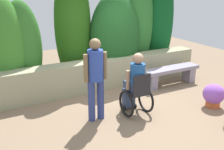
% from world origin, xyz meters
% --- Properties ---
extents(ground_plane, '(12.52, 12.52, 0.00)m').
position_xyz_m(ground_plane, '(0.00, 0.00, 0.00)').
color(ground_plane, '#806951').
extents(stone_retaining_wall, '(5.67, 0.46, 0.78)m').
position_xyz_m(stone_retaining_wall, '(0.00, 1.40, 0.39)').
color(stone_retaining_wall, '#9B9875').
rests_on(stone_retaining_wall, ground).
extents(hedge_backdrop, '(5.77, 1.13, 3.16)m').
position_xyz_m(hedge_backdrop, '(0.02, 2.01, 1.36)').
color(hedge_backdrop, '#377927').
rests_on(hedge_backdrop, ground).
extents(stone_bench, '(1.64, 0.39, 0.49)m').
position_xyz_m(stone_bench, '(1.74, 0.75, 0.33)').
color(stone_bench, gray).
rests_on(stone_bench, ground).
extents(person_in_wheelchair, '(0.53, 0.66, 1.33)m').
position_xyz_m(person_in_wheelchair, '(-0.05, -0.26, 0.62)').
color(person_in_wheelchair, black).
rests_on(person_in_wheelchair, ground).
extents(person_standing_companion, '(0.49, 0.30, 1.67)m').
position_xyz_m(person_standing_companion, '(-0.89, -0.11, 0.96)').
color(person_standing_companion, navy).
rests_on(person_standing_companion, ground).
extents(flower_pot_terracotta_by_wall, '(0.48, 0.48, 0.53)m').
position_xyz_m(flower_pot_terracotta_by_wall, '(1.66, -0.81, 0.27)').
color(flower_pot_terracotta_by_wall, '#B85630').
rests_on(flower_pot_terracotta_by_wall, ground).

